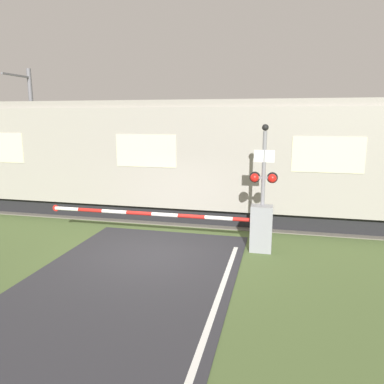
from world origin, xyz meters
The scene contains 6 objects.
ground_plane centered at (0.00, 0.00, 0.00)m, with size 80.00×80.00×0.00m, color #4C6033.
track_bed centered at (0.00, 4.30, 0.02)m, with size 36.00×3.20×0.13m.
train centered at (-1.20, 4.30, 2.19)m, with size 21.47×3.01×4.28m.
crossing_barrier centered at (2.26, 0.92, 0.70)m, with size 6.83×0.44×1.31m.
signal_post centered at (2.85, 1.08, 2.01)m, with size 0.78×0.26×3.53m.
catenary_pole centered at (-8.35, 6.65, 3.12)m, with size 0.20×1.90×5.94m.
Camera 1 is at (3.27, -9.30, 3.72)m, focal length 35.00 mm.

